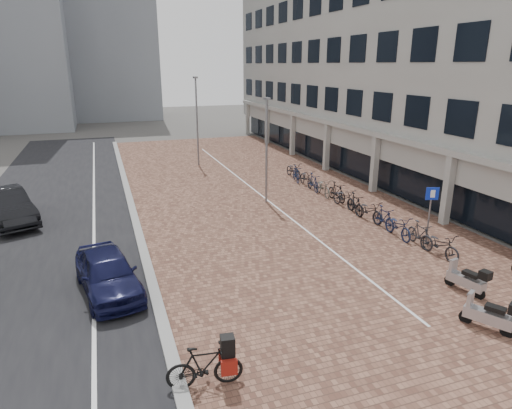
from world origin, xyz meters
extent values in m
plane|color=#474442|center=(0.00, 0.00, 0.00)|extent=(140.00, 140.00, 0.00)
cube|color=brown|center=(2.00, 12.00, 0.01)|extent=(14.50, 42.00, 0.04)
cube|color=black|center=(-9.00, 12.00, 0.01)|extent=(8.00, 50.00, 0.03)
cube|color=gray|center=(-5.10, 12.00, 0.07)|extent=(0.35, 42.00, 0.14)
cube|color=white|center=(-7.00, 12.00, 0.02)|extent=(0.12, 44.00, 0.00)
cube|color=white|center=(2.20, 12.00, 0.04)|extent=(0.10, 30.00, 0.00)
cube|color=#A0A09B|center=(13.00, 16.00, 8.50)|extent=(8.00, 40.00, 13.00)
cube|color=black|center=(9.60, 16.00, 1.70)|extent=(0.15, 38.00, 3.20)
cube|color=#A0A09B|center=(9.40, 16.00, 3.45)|extent=(1.60, 38.00, 0.30)
cube|color=#A0A09B|center=(8.80, 4.00, 1.70)|extent=(0.35, 0.35, 3.40)
cube|color=#A0A09B|center=(8.80, 10.00, 1.70)|extent=(0.35, 0.35, 3.40)
cube|color=#A0A09B|center=(8.80, 16.00, 1.70)|extent=(0.35, 0.35, 3.40)
cube|color=#A0A09B|center=(8.80, 22.00, 1.70)|extent=(0.35, 0.35, 3.40)
cube|color=#A0A09B|center=(8.80, 28.00, 1.70)|extent=(0.35, 0.35, 3.40)
cube|color=#A0A09B|center=(8.80, 34.00, 1.70)|extent=(0.35, 0.35, 3.40)
cube|color=gray|center=(-4.00, 55.00, 13.00)|extent=(12.00, 10.00, 26.00)
imported|color=#0E1034|center=(-6.50, 2.27, 0.72)|extent=(2.41, 4.46, 1.44)
imported|color=black|center=(-10.88, 11.04, 0.82)|extent=(3.49, 5.29, 1.65)
imported|color=black|center=(-4.50, -3.26, 0.55)|extent=(1.87, 0.75, 1.09)
cube|color=black|center=(-4.50, -3.26, 1.04)|extent=(0.37, 0.35, 0.49)
cube|color=maroon|center=(-4.72, -3.26, 0.60)|extent=(0.39, 0.16, 0.38)
cube|color=maroon|center=(-4.28, -3.26, 0.60)|extent=(0.39, 0.16, 0.38)
cylinder|color=slate|center=(6.31, 2.20, 1.15)|extent=(0.07, 0.07, 2.31)
cube|color=#0D28B4|center=(6.31, 2.17, 2.25)|extent=(0.51, 0.21, 0.52)
cylinder|color=slate|center=(2.01, 10.07, 2.80)|extent=(0.12, 0.12, 5.61)
cylinder|color=slate|center=(0.49, 20.56, 3.20)|extent=(0.12, 0.12, 6.41)
imported|color=black|center=(5.93, 1.00, 0.52)|extent=(0.88, 2.03, 1.04)
imported|color=black|center=(5.92, 2.15, 0.53)|extent=(0.61, 1.78, 1.05)
imported|color=#161F3C|center=(5.67, 3.30, 0.52)|extent=(0.82, 2.01, 1.04)
imported|color=black|center=(5.72, 4.45, 0.53)|extent=(0.56, 1.76, 1.05)
imported|color=black|center=(5.65, 5.60, 0.52)|extent=(0.98, 2.05, 1.04)
imported|color=black|center=(5.60, 6.75, 0.53)|extent=(0.73, 1.80, 1.05)
imported|color=black|center=(5.64, 7.90, 0.52)|extent=(0.84, 2.02, 1.04)
imported|color=black|center=(5.82, 9.05, 0.53)|extent=(0.58, 1.77, 1.05)
imported|color=#585650|center=(5.58, 10.20, 0.52)|extent=(0.87, 2.03, 1.04)
imported|color=#131C36|center=(5.50, 11.35, 0.53)|extent=(0.66, 1.79, 1.05)
imported|color=black|center=(5.59, 12.50, 0.52)|extent=(0.85, 2.02, 1.04)
imported|color=#141D38|center=(5.42, 13.65, 0.53)|extent=(0.84, 1.81, 1.05)
imported|color=black|center=(5.75, 14.80, 0.52)|extent=(0.80, 2.01, 1.04)
camera|label=1|loc=(-6.25, -11.94, 7.30)|focal=31.22mm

